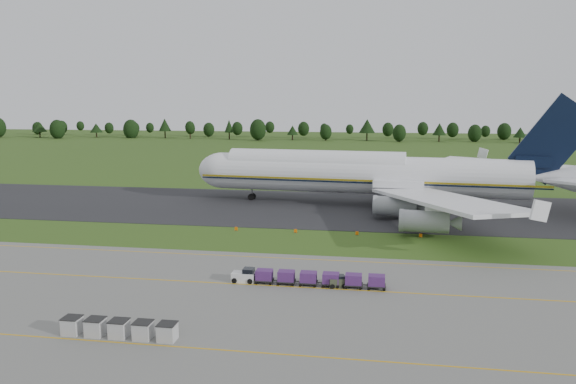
% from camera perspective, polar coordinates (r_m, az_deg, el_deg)
% --- Properties ---
extents(ground, '(600.00, 600.00, 0.00)m').
position_cam_1_polar(ground, '(90.43, -2.20, -4.90)').
color(ground, '#2E4C16').
rests_on(ground, ground).
extents(apron, '(300.00, 52.00, 0.06)m').
position_cam_1_polar(apron, '(59.08, -8.82, -12.90)').
color(apron, slate).
rests_on(apron, ground).
extents(taxiway, '(300.00, 40.00, 0.08)m').
position_cam_1_polar(taxiway, '(117.34, 0.47, -1.54)').
color(taxiway, black).
rests_on(taxiway, ground).
extents(apron_markings, '(300.00, 30.20, 0.01)m').
position_cam_1_polar(apron_markings, '(65.32, -6.91, -10.60)').
color(apron_markings, '#D19B0C').
rests_on(apron_markings, apron).
extents(tree_line, '(521.64, 22.07, 11.64)m').
position_cam_1_polar(tree_line, '(307.20, 4.11, 6.37)').
color(tree_line, black).
rests_on(tree_line, ground).
extents(aircraft, '(83.96, 81.50, 23.55)m').
position_cam_1_polar(aircraft, '(119.87, 8.81, 1.82)').
color(aircraft, white).
rests_on(aircraft, ground).
extents(baggage_train, '(18.75, 1.70, 1.63)m').
position_cam_1_polar(baggage_train, '(68.81, 1.79, -8.71)').
color(baggage_train, silver).
rests_on(baggage_train, apron).
extents(utility_cart, '(2.31, 1.75, 1.13)m').
position_cam_1_polar(utility_cart, '(68.43, 5.03, -9.14)').
color(utility_cart, '#343827').
rests_on(utility_cart, apron).
extents(uld_row, '(11.30, 1.70, 1.68)m').
position_cam_1_polar(uld_row, '(56.92, -16.78, -13.14)').
color(uld_row, '#ABABAB').
rests_on(uld_row, apron).
extents(edge_markers, '(31.57, 0.30, 0.60)m').
position_cam_1_polar(edge_markers, '(94.66, 3.88, -4.09)').
color(edge_markers, '#EA6107').
rests_on(edge_markers, ground).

